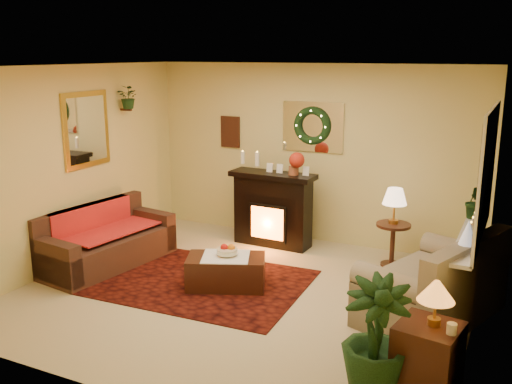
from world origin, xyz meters
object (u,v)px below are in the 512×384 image
at_px(fireplace, 273,208).
at_px(side_table_round, 392,242).
at_px(end_table_square, 427,361).
at_px(coffee_table, 226,271).
at_px(loveseat, 432,280).
at_px(sofa, 106,234).

relative_size(fireplace, side_table_round, 1.90).
xyz_separation_m(end_table_square, coffee_table, (-2.53, 1.17, -0.06)).
distance_m(loveseat, coffee_table, 2.35).
height_order(sofa, side_table_round, sofa).
xyz_separation_m(fireplace, side_table_round, (1.77, -0.10, -0.22)).
relative_size(fireplace, coffee_table, 1.20).
xyz_separation_m(sofa, coffee_table, (1.77, 0.03, -0.22)).
relative_size(sofa, side_table_round, 3.13).
xyz_separation_m(fireplace, coffee_table, (0.14, -1.68, -0.34)).
relative_size(side_table_round, end_table_square, 0.97).
bearing_deg(loveseat, sofa, -155.79).
bearing_deg(side_table_round, fireplace, 176.73).
bearing_deg(side_table_round, loveseat, -61.90).
bearing_deg(side_table_round, coffee_table, -135.88).
bearing_deg(side_table_round, sofa, -154.71).
distance_m(fireplace, end_table_square, 3.91).
height_order(sofa, loveseat, loveseat).
relative_size(fireplace, loveseat, 0.68).
xyz_separation_m(sofa, fireplace, (1.63, 1.71, 0.12)).
relative_size(fireplace, end_table_square, 1.85).
relative_size(side_table_round, coffee_table, 0.63).
relative_size(loveseat, side_table_round, 2.80).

